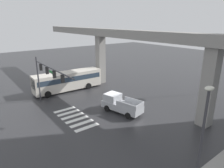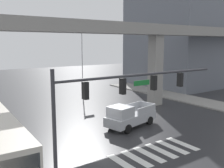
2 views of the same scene
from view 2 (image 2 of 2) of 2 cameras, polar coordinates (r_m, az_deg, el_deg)
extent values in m
plane|color=#2D2D30|center=(22.11, -0.27, -10.31)|extent=(120.00, 120.00, 0.00)
cube|color=silver|center=(16.61, 2.31, -17.05)|extent=(0.55, 2.80, 0.01)
cube|color=silver|center=(17.23, 5.36, -16.09)|extent=(0.55, 2.80, 0.01)
cube|color=silver|center=(17.89, 8.17, -15.15)|extent=(0.55, 2.80, 0.01)
cube|color=silver|center=(18.60, 10.75, -14.26)|extent=(0.55, 2.80, 0.01)
cube|color=silver|center=(19.34, 13.12, -13.41)|extent=(0.55, 2.80, 0.01)
cube|color=silver|center=(20.12, 15.30, -12.61)|extent=(0.55, 2.80, 0.01)
cube|color=gray|center=(25.22, -6.80, 12.51)|extent=(56.18, 2.05, 1.20)
cube|color=gray|center=(31.11, 9.57, 3.00)|extent=(1.30, 1.30, 8.29)
cube|color=gray|center=(33.98, 19.68, -3.87)|extent=(4.00, 36.00, 0.15)
cube|color=#A8AAAF|center=(23.04, 4.22, -7.50)|extent=(5.40, 3.01, 0.80)
cube|color=#A8AAAF|center=(21.73, 1.86, -6.16)|extent=(2.05, 2.09, 0.90)
cube|color=#3F5160|center=(21.39, 1.04, -6.40)|extent=(0.48, 1.65, 0.77)
cube|color=#A8AAAF|center=(23.25, 7.70, -5.62)|extent=(2.60, 0.70, 0.60)
cube|color=#A8AAAF|center=(24.25, 4.30, -4.95)|extent=(2.60, 0.70, 0.60)
cube|color=#A8AAAF|center=(24.81, 7.83, -4.69)|extent=(0.50, 1.72, 0.60)
cylinder|color=black|center=(21.44, 3.47, -9.87)|extent=(0.80, 0.45, 0.76)
cylinder|color=black|center=(22.56, -0.13, -8.89)|extent=(0.80, 0.45, 0.76)
cylinder|color=black|center=(23.87, 8.30, -7.98)|extent=(0.80, 0.45, 0.76)
cylinder|color=black|center=(24.88, 4.84, -7.22)|extent=(0.80, 0.45, 0.76)
cylinder|color=black|center=(20.15, -22.35, -11.49)|extent=(0.38, 0.97, 0.96)
cylinder|color=#38383D|center=(12.11, -12.56, -11.47)|extent=(0.18, 0.18, 6.20)
cylinder|color=#38383D|center=(14.34, 7.52, 2.13)|extent=(10.80, 0.14, 0.14)
cube|color=black|center=(12.24, -5.92, -1.46)|extent=(0.24, 0.32, 0.84)
sphere|color=red|center=(12.19, -5.93, -0.26)|extent=(0.17, 0.17, 0.17)
cube|color=black|center=(13.41, 2.37, -0.51)|extent=(0.24, 0.32, 0.84)
sphere|color=red|center=(13.37, 2.38, 0.59)|extent=(0.17, 0.17, 0.17)
cube|color=black|center=(14.81, 9.21, 0.28)|extent=(0.24, 0.32, 0.84)
sphere|color=red|center=(14.78, 9.24, 1.27)|extent=(0.17, 0.17, 0.17)
cube|color=black|center=(16.40, 14.80, 0.92)|extent=(0.24, 0.32, 0.84)
sphere|color=red|center=(16.36, 14.83, 1.82)|extent=(0.17, 0.17, 0.17)
cube|color=#19722D|center=(14.21, 6.59, 0.25)|extent=(1.10, 0.04, 0.28)
cylinder|color=silver|center=(37.63, -6.61, 5.07)|extent=(0.12, 0.12, 9.60)
cube|color=red|center=(37.85, -5.98, 11.61)|extent=(1.10, 0.04, 0.70)
camera|label=1|loc=(31.17, 51.60, 11.83)|focal=32.11mm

